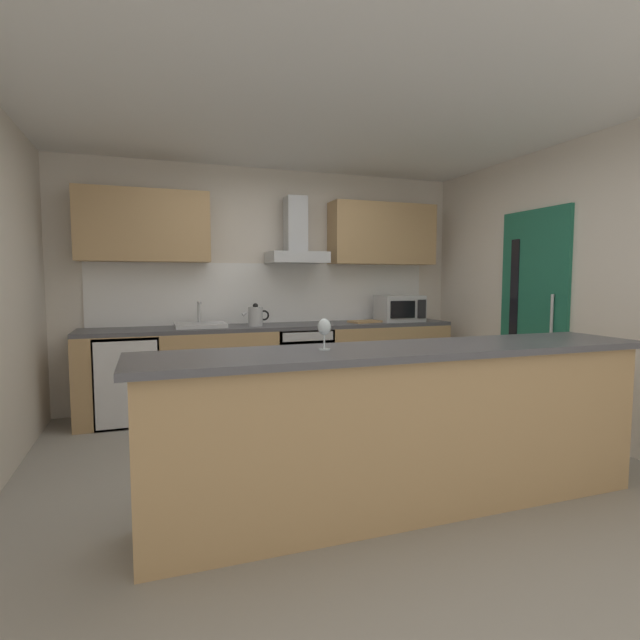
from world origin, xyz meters
The scene contains 17 objects.
ground centered at (0.00, 0.00, -0.01)m, with size 5.47×4.92×0.02m, color gray.
ceiling centered at (0.00, 0.00, 2.61)m, with size 5.47×4.92×0.02m, color white.
wall_back centered at (0.00, 2.02, 1.30)m, with size 5.47×0.12×2.60m, color silver.
wall_right centered at (2.30, 0.00, 1.30)m, with size 0.12×4.92×2.60m, color silver.
backsplash_tile centered at (0.00, 1.95, 1.23)m, with size 3.80×0.02×0.66m, color white.
counter_back centered at (0.00, 1.64, 0.45)m, with size 3.94×0.60×0.90m.
counter_island centered at (0.15, -0.87, 0.50)m, with size 3.17×0.64×0.99m.
upper_cabinets centered at (0.00, 1.79, 1.91)m, with size 3.88×0.32×0.70m.
side_door centered at (2.22, 0.36, 1.03)m, with size 0.08×0.85×2.05m.
oven centered at (0.25, 1.61, 0.46)m, with size 0.60×0.62×0.80m.
refrigerator centered at (-1.50, 1.61, 0.43)m, with size 0.58×0.60×0.85m.
microwave centered at (1.44, 1.59, 1.05)m, with size 0.50×0.38×0.30m.
sink centered at (-0.80, 1.62, 0.93)m, with size 0.50×0.40×0.26m.
kettle centered at (-0.24, 1.58, 1.01)m, with size 0.29×0.15×0.24m.
range_hood centered at (0.25, 1.74, 1.79)m, with size 0.62×0.45×0.72m.
wine_glass centered at (-0.35, -0.82, 1.11)m, with size 0.08×0.08×0.18m.
chopping_board centered at (1.00, 1.59, 0.91)m, with size 0.34×0.22×0.02m, color tan.
Camera 1 is at (-1.29, -3.40, 1.39)m, focal length 27.38 mm.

